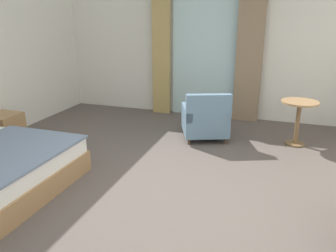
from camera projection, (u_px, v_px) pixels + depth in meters
The scene contains 8 objects.
ground at pixel (150, 195), 3.99m from camera, with size 6.86×7.45×0.10m, color #564C47.
wall_back at pixel (212, 45), 6.65m from camera, with size 6.46×0.12×2.86m, color silver.
balcony_glass_door at pixel (205, 54), 6.66m from camera, with size 1.33×0.02×2.51m, color silver.
curtain_panel_left at pixel (161, 49), 6.81m from camera, with size 0.37×0.10×2.70m, color tan.
curtain_panel_right at pixel (250, 52), 6.28m from camera, with size 0.50×0.10×2.70m, color #897056.
nightstand at pixel (4, 129), 5.42m from camera, with size 0.47×0.49×0.49m.
armchair_by_window at pixel (205, 120), 5.59m from camera, with size 0.95×0.97×0.83m.
round_cafe_table at pixel (299, 113), 5.28m from camera, with size 0.57×0.57×0.72m.
Camera 1 is at (1.33, -3.28, 2.00)m, focal length 35.67 mm.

